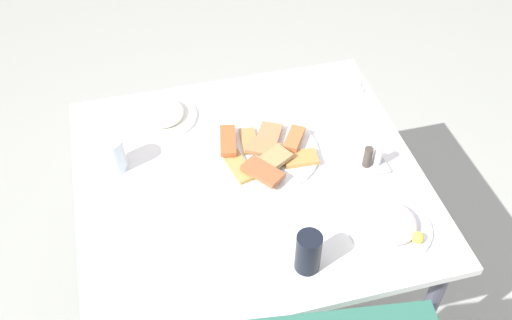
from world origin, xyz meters
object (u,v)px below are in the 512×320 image
salad_plate_rice (163,114)px  paper_napkin (336,87)px  spoon (337,89)px  soda_can (308,252)px  fork (334,83)px  salad_plate_greens (391,225)px  pide_platter (265,153)px  drinking_glass (113,154)px  dining_table (249,193)px  condiment_caddy (372,161)px

salad_plate_rice → paper_napkin: 0.60m
salad_plate_rice → spoon: bearing=179.3°
soda_can → fork: 0.77m
salad_plate_greens → spoon: salad_plate_greens is taller
pide_platter → salad_plate_rice: same height
drinking_glass → pide_platter: bearing=171.6°
dining_table → pide_platter: 0.13m
pide_platter → spoon: bearing=-142.9°
pide_platter → salad_plate_rice: size_ratio=1.51×
fork → paper_napkin: bearing=107.3°
spoon → condiment_caddy: 0.37m
salad_plate_rice → fork: (-0.60, -0.03, -0.01)m
spoon → condiment_caddy: (0.03, 0.37, 0.02)m
salad_plate_rice → fork: bearing=-177.3°
spoon → condiment_caddy: size_ratio=1.88×
condiment_caddy → salad_plate_rice: bearing=-33.1°
dining_table → salad_plate_rice: size_ratio=4.61×
salad_plate_rice → spoon: 0.60m
pide_platter → drinking_glass: (0.45, -0.07, 0.04)m
salad_plate_greens → condiment_caddy: condiment_caddy is taller
paper_napkin → soda_can: bearing=64.4°
drinking_glass → condiment_caddy: (-0.74, 0.19, -0.03)m
dining_table → spoon: 0.51m
dining_table → drinking_glass: size_ratio=9.14×
dining_table → salad_plate_greens: salad_plate_greens is taller
paper_napkin → spoon: 0.02m
pide_platter → soda_can: bearing=90.2°
fork → salad_plate_rice: bearing=20.0°
salad_plate_greens → salad_plate_rice: 0.81m
soda_can → paper_napkin: soda_can is taller
dining_table → paper_napkin: 0.52m
fork → pide_platter: bearing=58.2°
soda_can → paper_napkin: (-0.32, -0.68, -0.06)m
paper_napkin → spoon: size_ratio=0.77×
salad_plate_greens → paper_napkin: 0.62m
dining_table → paper_napkin: bearing=-139.8°
paper_napkin → spoon: bearing=90.0°
dining_table → spoon: spoon is taller
salad_plate_greens → fork: salad_plate_greens is taller
dining_table → fork: size_ratio=5.41×
dining_table → fork: 0.53m
drinking_glass → fork: size_ratio=0.59×
salad_plate_greens → salad_plate_rice: (0.54, -0.61, -0.00)m
paper_napkin → fork: bearing=-90.0°
pide_platter → salad_plate_greens: salad_plate_greens is taller
pide_platter → paper_napkin: size_ratio=2.41×
dining_table → condiment_caddy: condiment_caddy is taller
soda_can → pide_platter: bearing=-89.8°
dining_table → paper_napkin: size_ratio=7.35×
salad_plate_rice → soda_can: soda_can is taller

